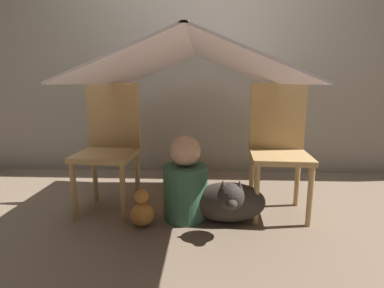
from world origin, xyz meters
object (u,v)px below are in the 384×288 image
(person_front, at_px, (185,184))
(dog, at_px, (229,201))
(chair_right, at_px, (279,144))
(chair_left, at_px, (110,142))

(person_front, xyz_separation_m, dog, (0.28, -0.08, -0.09))
(person_front, bearing_deg, chair_right, 14.32)
(chair_left, xyz_separation_m, chair_right, (1.20, -0.00, 0.00))
(chair_right, bearing_deg, person_front, -162.37)
(dog, bearing_deg, chair_left, 163.82)
(chair_left, relative_size, chair_right, 1.00)
(chair_right, height_order, dog, chair_right)
(chair_left, height_order, dog, chair_left)
(chair_right, distance_m, dog, 0.55)
(person_front, relative_size, dog, 1.17)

